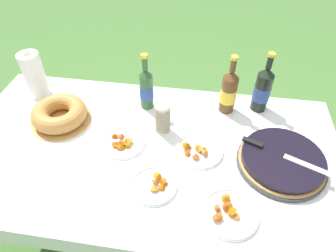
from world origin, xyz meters
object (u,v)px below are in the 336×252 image
Objects in this scene: berry_tart at (282,161)px; cider_bottle_amber at (229,91)px; snack_plate_far at (155,185)px; juice_bottle_red at (263,89)px; paper_towel_roll at (34,75)px; bundt_cake at (59,114)px; snack_plate_near at (229,213)px; snack_plate_left at (123,142)px; snack_plate_right at (199,150)px; cup_stack at (163,118)px; cider_bottle_green at (146,88)px; serving_knife at (277,153)px.

cider_bottle_amber is at bearing 125.29° from berry_tart.
cider_bottle_amber is 0.61m from snack_plate_far.
paper_towel_roll is (-1.18, -0.06, 0.00)m from juice_bottle_red.
snack_plate_near is (0.84, -0.40, -0.03)m from bundt_cake.
snack_plate_right is at bearing 1.03° from snack_plate_left.
juice_bottle_red is (0.98, 0.25, 0.08)m from bundt_cake.
juice_bottle_red is (-0.07, 0.38, 0.09)m from berry_tart.
cup_stack is 0.21m from cider_bottle_green.
berry_tart is 2.34× the size of cup_stack.
serving_knife is 0.53m from cup_stack.
berry_tart is 0.36m from snack_plate_right.
paper_towel_roll is at bearing 165.87° from berry_tart.
paper_towel_roll is at bearing 150.37° from snack_plate_near.
serving_knife is 1.18× the size of bundt_cake.
berry_tart is 1.24× the size of cider_bottle_green.
bundt_cake is at bearing -163.07° from serving_knife.
snack_plate_far is at bearing -127.02° from snack_plate_right.
serving_knife is 1.63× the size of snack_plate_right.
snack_plate_far is (0.19, -0.21, -0.00)m from snack_plate_left.
snack_plate_left is at bearing 178.86° from berry_tart.
snack_plate_right is at bearing 176.76° from berry_tart.
bundt_cake is at bearing 162.31° from snack_plate_left.
juice_bottle_red is 1.19m from paper_towel_roll.
cider_bottle_amber reaches higher than cider_bottle_green.
cider_bottle_amber is 1.63× the size of snack_plate_far.
juice_bottle_red reaches higher than cup_stack.
bundt_cake reaches higher than serving_knife.
cider_bottle_amber is 0.62m from snack_plate_near.
paper_towel_roll is (-0.20, 0.19, 0.08)m from bundt_cake.
serving_knife is at bearing 156.72° from berry_tart.
juice_bottle_red is at bearing 14.33° from bundt_cake.
cider_bottle_green is at bearing 126.81° from snack_plate_near.
serving_knife is at bearing -13.25° from cup_stack.
berry_tart is 0.55m from snack_plate_far.
cup_stack reaches higher than berry_tart.
juice_bottle_red is 0.68m from snack_plate_near.
cider_bottle_green is 0.61m from paper_towel_roll.
bundt_cake is at bearing 171.39° from snack_plate_right.
snack_plate_right is at bearing -31.58° from cup_stack.
juice_bottle_red is 0.73m from snack_plate_far.
cup_stack is 0.50× the size of juice_bottle_red.
snack_plate_left is (-0.68, 0.00, -0.05)m from serving_knife.
bundt_cake is 0.97× the size of cider_bottle_green.
bundt_cake is 0.92× the size of juice_bottle_red.
snack_plate_left is 0.92× the size of snack_plate_right.
snack_plate_right is (-0.14, 0.29, 0.00)m from snack_plate_near.
bundt_cake is 1.38× the size of snack_plate_right.
bundt_cake is at bearing -156.12° from cider_bottle_green.
berry_tart reaches higher than snack_plate_left.
cup_stack is 0.75× the size of snack_plate_right.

